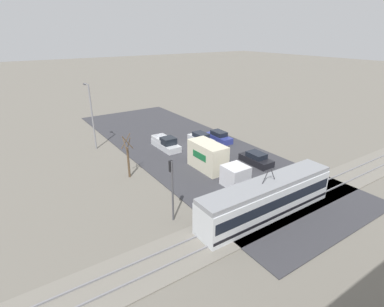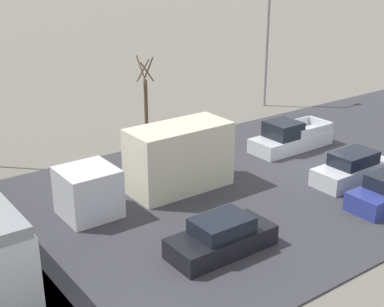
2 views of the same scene
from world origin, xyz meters
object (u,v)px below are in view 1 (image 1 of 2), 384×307
object	(u,v)px
light_rail_tram	(267,198)
box_truck	(214,161)
sedan_car_1	(201,139)
traffic_light_pole	(172,183)
street_tree	(128,158)
sedan_car_0	(219,137)
street_lamp_near_crossing	(91,113)
sedan_car_2	(256,159)
pickup_truck	(166,144)

from	to	relation	value
light_rail_tram	box_truck	size ratio (longest dim) A/B	1.62
sedan_car_1	traffic_light_pole	world-z (taller)	traffic_light_pole
light_rail_tram	street_tree	size ratio (longest dim) A/B	2.77
sedan_car_0	street_lamp_near_crossing	bearing A→B (deg)	-24.90
sedan_car_2	street_tree	distance (m)	15.30
street_tree	street_lamp_near_crossing	size ratio (longest dim) A/B	0.57
sedan_car_1	traffic_light_pole	bearing A→B (deg)	-132.72
light_rail_tram	box_truck	distance (m)	9.34
light_rail_tram	sedan_car_1	distance (m)	18.93
pickup_truck	street_tree	bearing A→B (deg)	34.23
street_lamp_near_crossing	traffic_light_pole	bearing A→B (deg)	90.65
sedan_car_0	traffic_light_pole	bearing A→B (deg)	40.29
pickup_truck	sedan_car_1	size ratio (longest dim) A/B	1.16
box_truck	pickup_truck	size ratio (longest dim) A/B	1.64
traffic_light_pole	street_tree	size ratio (longest dim) A/B	1.10
box_truck	sedan_car_1	size ratio (longest dim) A/B	1.90
light_rail_tram	sedan_car_2	distance (m)	11.03
street_tree	street_lamp_near_crossing	xyz separation A→B (m)	(0.38, -10.93, 2.78)
sedan_car_2	street_tree	world-z (taller)	street_tree
light_rail_tram	traffic_light_pole	xyz separation A→B (m)	(7.19, -3.94, 1.91)
sedan_car_0	traffic_light_pole	distance (m)	20.79
traffic_light_pole	street_lamp_near_crossing	size ratio (longest dim) A/B	0.63
pickup_truck	street_lamp_near_crossing	distance (m)	10.75
sedan_car_0	street_lamp_near_crossing	size ratio (longest dim) A/B	0.51
box_truck	pickup_truck	xyz separation A→B (m)	(0.76, -9.66, -0.82)
pickup_truck	street_lamp_near_crossing	size ratio (longest dim) A/B	0.59
sedan_car_0	street_lamp_near_crossing	distance (m)	18.10
light_rail_tram	box_truck	xyz separation A→B (m)	(-1.34, -9.25, -0.09)
sedan_car_1	box_truck	bearing A→B (deg)	-116.96
sedan_car_1	street_tree	distance (m)	13.62
street_tree	box_truck	bearing A→B (deg)	151.89
pickup_truck	sedan_car_0	bearing A→B (deg)	168.23
pickup_truck	sedan_car_1	bearing A→B (deg)	170.08
light_rail_tram	street_lamp_near_crossing	size ratio (longest dim) A/B	1.57
light_rail_tram	pickup_truck	size ratio (longest dim) A/B	2.66
light_rail_tram	sedan_car_1	world-z (taller)	light_rail_tram
street_lamp_near_crossing	sedan_car_0	bearing A→B (deg)	155.10
box_truck	sedan_car_2	distance (m)	5.98
light_rail_tram	pickup_truck	distance (m)	18.94
light_rail_tram	box_truck	bearing A→B (deg)	-98.27
street_lamp_near_crossing	street_tree	bearing A→B (deg)	92.00
box_truck	street_lamp_near_crossing	xyz separation A→B (m)	(8.77, -15.41, 3.49)
traffic_light_pole	box_truck	bearing A→B (deg)	-148.12
sedan_car_2	street_lamp_near_crossing	distance (m)	22.35
box_truck	traffic_light_pole	distance (m)	10.24
light_rail_tram	sedan_car_0	size ratio (longest dim) A/B	3.06
pickup_truck	box_truck	bearing A→B (deg)	94.51
traffic_light_pole	street_lamp_near_crossing	world-z (taller)	street_lamp_near_crossing
street_tree	pickup_truck	bearing A→B (deg)	-145.77
light_rail_tram	sedan_car_0	xyz separation A→B (m)	(-8.52, -17.25, -0.95)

